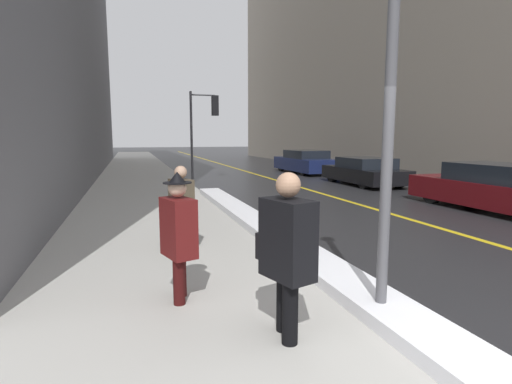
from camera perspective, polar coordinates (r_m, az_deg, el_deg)
name	(u,v)px	position (r m, az deg, el deg)	size (l,w,h in m)	color
ground_plane	(444,376)	(4.01, 25.32, -22.67)	(160.00, 160.00, 0.00)	#232326
sidewalk_slab	(142,184)	(17.60, -15.91, 1.07)	(4.00, 80.00, 0.01)	#B2AFA8
road_centre_stripe	(275,180)	(18.74, 2.75, 1.74)	(0.16, 80.00, 0.00)	gold
snow_bank_curb	(264,228)	(8.48, 1.16, -5.12)	(0.67, 12.41, 0.17)	white
building_facade_right	(366,33)	(29.76, 15.42, 21.00)	(6.00, 36.00, 17.80)	gray
lamp_post	(391,83)	(4.49, 18.67, 14.58)	(0.28, 0.28, 4.16)	#515156
traffic_light_near	(206,117)	(18.49, -7.20, 10.61)	(1.31, 0.32, 4.01)	#515156
pedestrian_with_shoulder_bag	(287,248)	(3.92, 4.42, -8.00)	(0.46, 0.77, 1.66)	black
pedestrian_in_fedora	(179,232)	(4.87, -11.00, -5.58)	(0.42, 0.55, 1.59)	#340C0C
pedestrian_trailing	(181,204)	(7.05, -10.60, -1.71)	(0.42, 0.55, 1.50)	#2A241B
parked_car_maroon	(497,189)	(12.56, 31.18, 0.41)	(1.76, 4.90, 1.28)	#600F14
parked_car_black	(364,172)	(17.46, 15.24, 2.84)	(1.89, 4.24, 1.14)	black
parked_car_navy	(305,162)	(22.55, 7.03, 4.28)	(1.98, 4.83, 1.27)	navy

